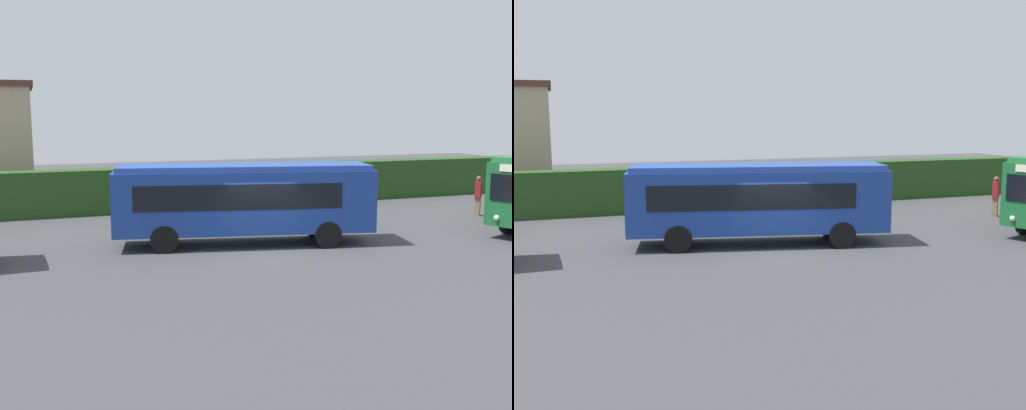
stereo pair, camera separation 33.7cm
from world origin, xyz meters
TOP-DOWN VIEW (x-y plane):
  - ground_plane at (0.00, 0.00)m, footprint 83.66×83.66m
  - bus_blue at (-0.18, 1.70)m, footprint 9.95×4.38m
  - person_left at (12.60, 3.84)m, footprint 0.49×0.46m
  - hedge_row at (0.00, 10.98)m, footprint 53.83×1.38m
  - traffic_cone at (1.21, 8.53)m, footprint 0.36×0.36m

SIDE VIEW (x-z plane):
  - ground_plane at x=0.00m, z-range 0.00..0.00m
  - traffic_cone at x=1.21m, z-range 0.00..0.60m
  - person_left at x=12.60m, z-range 0.07..2.01m
  - hedge_row at x=0.00m, z-range 0.00..2.20m
  - bus_blue at x=-0.18m, z-range 0.24..3.29m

